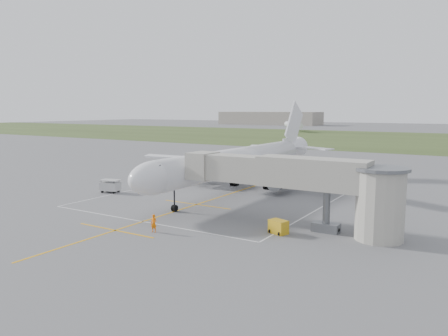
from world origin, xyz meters
The scene contains 11 objects.
ground centered at (0.00, 0.00, 0.00)m, with size 700.00×700.00×0.00m, color #565659.
grass_strip centered at (0.00, 130.00, 0.01)m, with size 700.00×120.00×0.02m, color #37481F.
apron_markings centered at (0.00, -5.82, 0.01)m, with size 28.20×60.00×0.01m.
airliner centered at (0.00, 0.75, 4.39)m, with size 38.93×46.75×13.52m.
jet_bridge centered at (15.72, -13.50, 4.74)m, with size 23.40×5.00×7.20m.
gpu_unit centered at (14.26, -16.49, 0.65)m, with size 2.04×1.69×1.33m.
baggage_cart centered at (-15.27, -9.97, 0.96)m, with size 2.98×2.18×1.87m.
ramp_worker_nose centered at (3.69, -22.46, 0.89)m, with size 0.65×0.42×1.78m, color orange.
ramp_worker_wing centered at (-9.46, 0.94, 0.87)m, with size 0.85×0.66×1.75m, color #DC5D06.
distant_hangars centered at (-16.15, 265.19, 5.17)m, with size 345.00×49.00×12.00m.
distant_aircraft centered at (7.06, 175.90, 3.59)m, with size 156.91×42.12×8.85m.
Camera 1 is at (31.32, -54.19, 11.94)m, focal length 35.00 mm.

